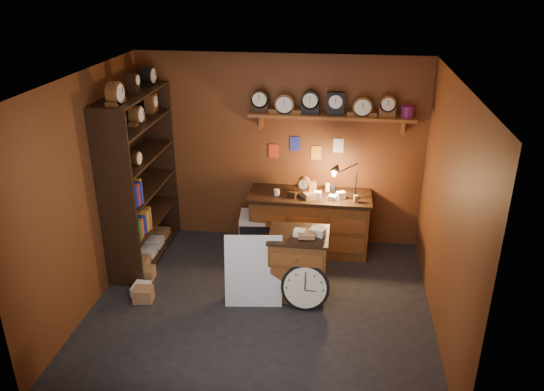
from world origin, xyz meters
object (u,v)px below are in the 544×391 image
Objects in this scene: workbench at (309,219)px; big_round_clock at (305,287)px; low_cabinet at (298,261)px; shelving_unit at (137,172)px.

workbench reaches higher than big_round_clock.
workbench is at bearing 87.02° from low_cabinet.
shelving_unit reaches higher than big_round_clock.
low_cabinet is 0.36m from big_round_clock.
shelving_unit is at bearing -167.64° from workbench.
big_round_clock is at bearing -70.15° from low_cabinet.
shelving_unit is 2.84× the size of low_cabinet.
workbench is 1.13m from low_cabinet.
shelving_unit is at bearing 163.87° from low_cabinet.
shelving_unit is 2.68m from big_round_clock.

